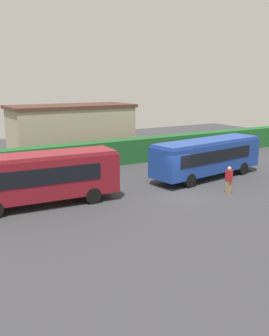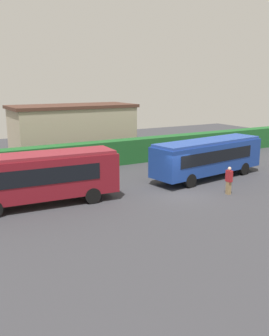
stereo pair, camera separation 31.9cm
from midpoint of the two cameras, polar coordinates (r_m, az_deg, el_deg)
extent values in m
plane|color=#38383D|center=(25.79, 6.93, -3.89)|extent=(64.00, 64.00, 0.00)
cube|color=maroon|center=(23.61, -14.21, -1.32)|extent=(9.49, 3.08, 2.44)
cube|color=maroon|center=(23.33, -14.38, 1.83)|extent=(9.20, 2.86, 0.20)
cube|color=black|center=(24.67, -15.58, -0.10)|extent=(7.28, 0.53, 0.98)
cube|color=black|center=(22.30, -14.27, -1.37)|extent=(7.28, 0.53, 0.98)
cube|color=black|center=(24.95, -3.72, 0.50)|extent=(0.17, 2.01, 1.02)
cube|color=silver|center=(24.80, -3.74, 2.18)|extent=(0.13, 1.35, 0.28)
cylinder|color=black|center=(25.73, -8.33, -2.82)|extent=(1.02, 0.35, 1.00)
cylinder|color=black|center=(23.68, -6.56, -4.14)|extent=(1.02, 0.35, 1.00)
sphere|color=silver|center=(25.83, -4.24, -1.73)|extent=(0.22, 0.22, 0.22)
sphere|color=silver|center=(24.63, -3.02, -2.44)|extent=(0.22, 0.22, 0.22)
cube|color=navy|center=(30.06, 10.50, 1.67)|extent=(10.16, 3.81, 2.24)
cube|color=#2747A0|center=(29.85, 10.59, 3.97)|extent=(9.84, 3.57, 0.20)
cube|color=black|center=(30.63, 8.36, 2.47)|extent=(7.67, 1.07, 0.90)
cube|color=black|center=(28.98, 12.01, 1.73)|extent=(7.67, 1.07, 0.90)
cube|color=black|center=(33.87, 16.08, 3.09)|extent=(0.31, 2.05, 0.94)
cube|color=silver|center=(33.77, 16.15, 4.22)|extent=(0.22, 1.37, 0.28)
cylinder|color=black|center=(33.33, 12.41, 0.62)|extent=(1.03, 0.41, 1.00)
cylinder|color=black|center=(31.97, 15.60, -0.07)|extent=(1.03, 0.41, 1.00)
cylinder|color=black|center=(28.92, 4.66, -0.97)|extent=(1.03, 0.41, 1.00)
cylinder|color=black|center=(27.34, 7.97, -1.87)|extent=(1.03, 0.41, 1.00)
sphere|color=silver|center=(34.46, 15.05, 1.56)|extent=(0.22, 0.22, 0.22)
sphere|color=silver|center=(33.68, 16.93, 1.18)|extent=(0.22, 0.22, 0.22)
cube|color=#334C8C|center=(30.69, 5.25, -0.35)|extent=(0.34, 0.35, 0.81)
cube|color=olive|center=(30.53, 5.28, 1.03)|extent=(0.43, 0.49, 0.71)
sphere|color=tan|center=(30.44, 5.30, 1.89)|extent=(0.22, 0.22, 0.22)
cube|color=olive|center=(26.27, 13.49, -2.86)|extent=(0.25, 0.30, 0.87)
cube|color=maroon|center=(26.07, 13.58, -1.13)|extent=(0.28, 0.46, 0.76)
sphere|color=beige|center=(25.96, 13.64, -0.06)|extent=(0.24, 0.24, 0.24)
cube|color=#1D5826|center=(34.33, -3.95, 2.26)|extent=(44.00, 1.48, 2.19)
cube|color=tan|center=(38.40, -9.60, 5.24)|extent=(11.63, 5.14, 4.84)
cube|color=#4C2D23|center=(38.16, -9.75, 9.06)|extent=(12.09, 5.35, 0.30)
camera|label=1|loc=(0.16, -90.35, -0.08)|focal=40.85mm
camera|label=2|loc=(0.16, 89.65, 0.08)|focal=40.85mm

